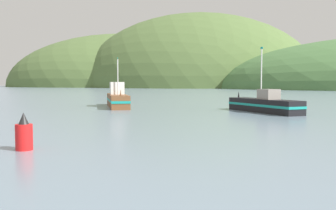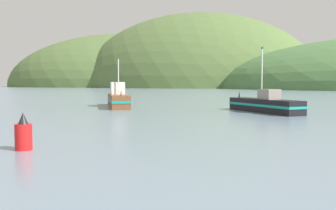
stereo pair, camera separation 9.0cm
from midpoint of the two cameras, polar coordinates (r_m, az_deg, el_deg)
hill_far_right at (r=274.07m, az=-7.17°, el=2.88°), size 172.05×137.64×76.11m
hill_far_center at (r=234.49m, az=4.33°, el=2.80°), size 150.47×120.37×92.06m
fishing_boat_brown at (r=43.67m, az=-7.96°, el=0.98°), size 6.66×10.49×5.79m
fishing_boat_black at (r=36.62m, az=14.66°, el=0.07°), size 7.33×8.70×6.35m
channel_buoy at (r=16.77m, az=-21.70°, el=-4.30°), size 0.72×0.72×1.61m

